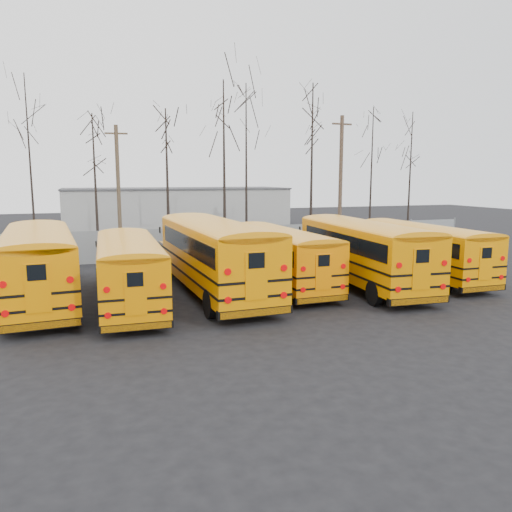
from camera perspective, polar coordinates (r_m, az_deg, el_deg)
name	(u,v)px	position (r m, az deg, el deg)	size (l,w,h in m)	color
ground	(265,301)	(21.18, 0.99, -5.16)	(120.00, 120.00, 0.00)	black
fence	(201,243)	(32.35, -6.30, 1.50)	(40.00, 0.04, 2.00)	gray
distant_building	(177,209)	(52.19, -9.06, 5.37)	(22.00, 8.00, 4.00)	#9E9D99
bus_a	(38,259)	(22.21, -23.61, -0.34)	(3.39, 11.54, 3.19)	black
bus_b	(128,265)	(20.74, -14.39, -1.03)	(2.70, 10.27, 2.85)	black
bus_c	(213,250)	(22.23, -4.91, 0.69)	(3.17, 12.19, 3.39)	black
bus_d	(279,252)	(23.66, 2.67, 0.44)	(2.49, 10.20, 2.84)	black
bus_e	(360,247)	(24.33, 11.86, 0.98)	(3.38, 11.56, 3.19)	black
bus_f	(420,246)	(26.93, 18.25, 1.07)	(2.52, 10.29, 2.87)	black
utility_pole_left	(118,187)	(36.74, -15.45, 7.61)	(1.56, 0.27, 8.77)	brown
utility_pole_right	(341,178)	(41.49, 9.65, 8.84)	(1.79, 0.31, 10.06)	brown
tree_2	(30,166)	(37.03, -24.39, 9.39)	(0.26, 0.26, 11.90)	black
tree_3	(96,187)	(33.39, -17.87, 7.48)	(0.26, 0.26, 9.11)	black
tree_4	(167,182)	(34.81, -10.09, 8.33)	(0.26, 0.26, 9.73)	black
tree_5	(224,167)	(35.77, -3.66, 10.15)	(0.26, 0.26, 11.84)	black
tree_6	(246,165)	(39.19, -1.12, 10.34)	(0.26, 0.26, 12.22)	black
tree_7	(312,165)	(39.11, 6.38, 10.26)	(0.26, 0.26, 12.19)	black
tree_8	(371,175)	(41.97, 13.03, 9.00)	(0.26, 0.26, 10.72)	black
tree_9	(410,178)	(42.58, 17.17, 8.56)	(0.26, 0.26, 10.32)	black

